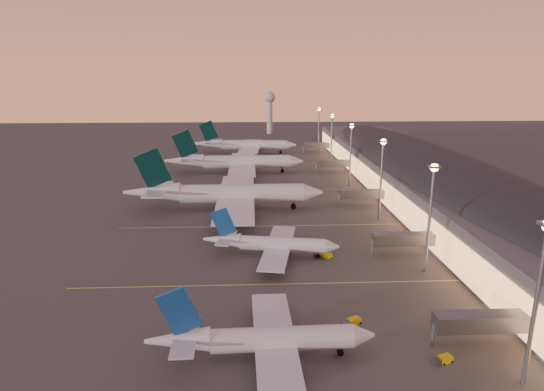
{
  "coord_description": "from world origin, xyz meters",
  "views": [
    {
      "loc": [
        -4.5,
        -96.98,
        45.0
      ],
      "look_at": [
        2.0,
        45.0,
        7.0
      ],
      "focal_mm": 30.0,
      "sensor_mm": 36.0,
      "label": 1
    }
  ],
  "objects_px": {
    "airliner_wide_mid": "(235,162)",
    "baggage_tug_c": "(326,256)",
    "airliner_narrow_north": "(271,244)",
    "airliner_wide_far": "(245,145)",
    "airliner_wide_near": "(225,194)",
    "airliner_narrow_south": "(262,340)",
    "baggage_tug_b": "(352,322)",
    "baggage_tug_d": "(321,255)",
    "baggage_tug_a": "(443,360)",
    "radar_tower": "(270,105)"
  },
  "relations": [
    {
      "from": "baggage_tug_d",
      "to": "airliner_narrow_north",
      "type": "bearing_deg",
      "value": -148.24
    },
    {
      "from": "airliner_wide_far",
      "to": "airliner_narrow_north",
      "type": "bearing_deg",
      "value": -82.76
    },
    {
      "from": "baggage_tug_b",
      "to": "baggage_tug_c",
      "type": "xyz_separation_m",
      "value": [
        0.34,
        31.79,
        -0.04
      ]
    },
    {
      "from": "airliner_narrow_north",
      "to": "radar_tower",
      "type": "relative_size",
      "value": 1.08
    },
    {
      "from": "airliner_narrow_south",
      "to": "airliner_wide_near",
      "type": "distance_m",
      "value": 85.84
    },
    {
      "from": "airliner_wide_near",
      "to": "radar_tower",
      "type": "relative_size",
      "value": 2.08
    },
    {
      "from": "baggage_tug_c",
      "to": "airliner_wide_far",
      "type": "bearing_deg",
      "value": 101.95
    },
    {
      "from": "airliner_wide_near",
      "to": "baggage_tug_c",
      "type": "distance_m",
      "value": 52.0
    },
    {
      "from": "baggage_tug_a",
      "to": "baggage_tug_d",
      "type": "height_order",
      "value": "baggage_tug_a"
    },
    {
      "from": "baggage_tug_d",
      "to": "airliner_narrow_south",
      "type": "bearing_deg",
      "value": -72.65
    },
    {
      "from": "airliner_narrow_north",
      "to": "airliner_wide_near",
      "type": "relative_size",
      "value": 0.52
    },
    {
      "from": "airliner_narrow_south",
      "to": "airliner_wide_mid",
      "type": "height_order",
      "value": "airliner_wide_mid"
    },
    {
      "from": "airliner_narrow_south",
      "to": "baggage_tug_d",
      "type": "xyz_separation_m",
      "value": [
        16.01,
        41.99,
        -3.0
      ]
    },
    {
      "from": "airliner_wide_far",
      "to": "radar_tower",
      "type": "xyz_separation_m",
      "value": [
        18.28,
        92.39,
        16.9
      ]
    },
    {
      "from": "airliner_narrow_south",
      "to": "baggage_tug_a",
      "type": "distance_m",
      "value": 29.37
    },
    {
      "from": "airliner_wide_near",
      "to": "baggage_tug_d",
      "type": "xyz_separation_m",
      "value": [
        26.62,
        -43.17,
        -5.14
      ]
    },
    {
      "from": "airliner_wide_near",
      "to": "airliner_wide_far",
      "type": "distance_m",
      "value": 114.67
    },
    {
      "from": "airliner_wide_near",
      "to": "baggage_tug_b",
      "type": "distance_m",
      "value": 80.42
    },
    {
      "from": "airliner_wide_near",
      "to": "airliner_wide_far",
      "type": "xyz_separation_m",
      "value": [
        5.46,
        114.54,
        -0.62
      ]
    },
    {
      "from": "radar_tower",
      "to": "airliner_wide_far",
      "type": "bearing_deg",
      "value": -101.19
    },
    {
      "from": "airliner_narrow_north",
      "to": "baggage_tug_c",
      "type": "bearing_deg",
      "value": 2.38
    },
    {
      "from": "airliner_narrow_south",
      "to": "baggage_tug_a",
      "type": "relative_size",
      "value": 10.07
    },
    {
      "from": "airliner_narrow_south",
      "to": "airliner_wide_mid",
      "type": "relative_size",
      "value": 0.58
    },
    {
      "from": "baggage_tug_b",
      "to": "airliner_wide_mid",
      "type": "bearing_deg",
      "value": 74.56
    },
    {
      "from": "baggage_tug_c",
      "to": "airliner_narrow_north",
      "type": "bearing_deg",
      "value": 176.27
    },
    {
      "from": "baggage_tug_c",
      "to": "baggage_tug_d",
      "type": "height_order",
      "value": "baggage_tug_c"
    },
    {
      "from": "airliner_narrow_north",
      "to": "radar_tower",
      "type": "bearing_deg",
      "value": 97.71
    },
    {
      "from": "airliner_narrow_north",
      "to": "airliner_wide_far",
      "type": "relative_size",
      "value": 0.58
    },
    {
      "from": "baggage_tug_a",
      "to": "airliner_wide_far",
      "type": "bearing_deg",
      "value": 79.36
    },
    {
      "from": "airliner_wide_mid",
      "to": "baggage_tug_a",
      "type": "height_order",
      "value": "airliner_wide_mid"
    },
    {
      "from": "radar_tower",
      "to": "baggage_tug_c",
      "type": "distance_m",
      "value": 251.47
    },
    {
      "from": "radar_tower",
      "to": "baggage_tug_d",
      "type": "relative_size",
      "value": 9.51
    },
    {
      "from": "airliner_wide_mid",
      "to": "baggage_tug_c",
      "type": "bearing_deg",
      "value": -75.7
    },
    {
      "from": "airliner_wide_far",
      "to": "radar_tower",
      "type": "distance_m",
      "value": 95.69
    },
    {
      "from": "airliner_wide_near",
      "to": "baggage_tug_a",
      "type": "relative_size",
      "value": 18.27
    },
    {
      "from": "airliner_narrow_south",
      "to": "baggage_tug_c",
      "type": "xyz_separation_m",
      "value": [
        17.26,
        41.56,
        -2.99
      ]
    },
    {
      "from": "airliner_wide_mid",
      "to": "airliner_wide_far",
      "type": "height_order",
      "value": "airliner_wide_mid"
    },
    {
      "from": "baggage_tug_b",
      "to": "baggage_tug_d",
      "type": "relative_size",
      "value": 1.16
    },
    {
      "from": "radar_tower",
      "to": "airliner_wide_near",
      "type": "bearing_deg",
      "value": -96.55
    },
    {
      "from": "airliner_narrow_north",
      "to": "baggage_tug_a",
      "type": "height_order",
      "value": "airliner_narrow_north"
    },
    {
      "from": "airliner_narrow_north",
      "to": "airliner_wide_far",
      "type": "xyz_separation_m",
      "value": [
        -8.37,
        156.26,
        1.74
      ]
    },
    {
      "from": "airliner_wide_mid",
      "to": "baggage_tug_d",
      "type": "xyz_separation_m",
      "value": [
        25.3,
        -102.64,
        -4.88
      ]
    },
    {
      "from": "baggage_tug_a",
      "to": "baggage_tug_c",
      "type": "relative_size",
      "value": 1.05
    },
    {
      "from": "airliner_narrow_north",
      "to": "baggage_tug_a",
      "type": "xyz_separation_m",
      "value": [
        25.9,
        -45.81,
        -2.76
      ]
    },
    {
      "from": "airliner_narrow_north",
      "to": "airliner_wide_mid",
      "type": "relative_size",
      "value": 0.54
    },
    {
      "from": "baggage_tug_a",
      "to": "airliner_narrow_south",
      "type": "bearing_deg",
      "value": 155.08
    },
    {
      "from": "baggage_tug_a",
      "to": "baggage_tug_c",
      "type": "distance_m",
      "value": 45.5
    },
    {
      "from": "airliner_wide_far",
      "to": "baggage_tug_a",
      "type": "distance_m",
      "value": 205.0
    },
    {
      "from": "airliner_wide_mid",
      "to": "baggage_tug_c",
      "type": "distance_m",
      "value": 106.55
    },
    {
      "from": "baggage_tug_b",
      "to": "baggage_tug_d",
      "type": "bearing_deg",
      "value": 65.18
    }
  ]
}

